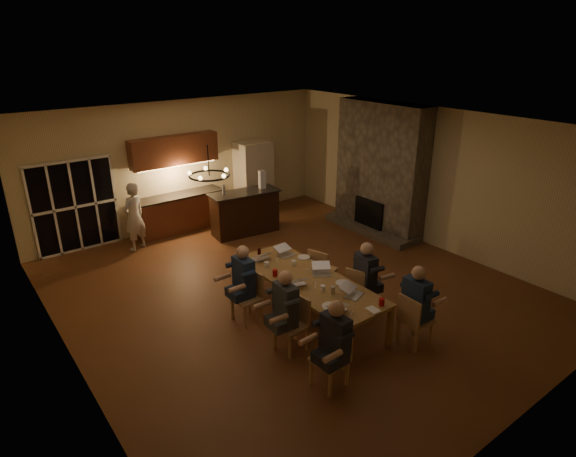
# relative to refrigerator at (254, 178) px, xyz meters

# --- Properties ---
(floor) EXTENTS (9.00, 9.00, 0.00)m
(floor) POSITION_rel_refrigerator_xyz_m (-1.90, -4.15, -1.00)
(floor) COLOR brown
(floor) RESTS_ON ground
(back_wall) EXTENTS (8.00, 0.04, 3.20)m
(back_wall) POSITION_rel_refrigerator_xyz_m (-1.90, 0.37, 0.60)
(back_wall) COLOR beige
(back_wall) RESTS_ON ground
(left_wall) EXTENTS (0.04, 9.00, 3.20)m
(left_wall) POSITION_rel_refrigerator_xyz_m (-5.92, -4.15, 0.60)
(left_wall) COLOR beige
(left_wall) RESTS_ON ground
(right_wall) EXTENTS (0.04, 9.00, 3.20)m
(right_wall) POSITION_rel_refrigerator_xyz_m (2.12, -4.15, 0.60)
(right_wall) COLOR beige
(right_wall) RESTS_ON ground
(ceiling) EXTENTS (8.00, 9.00, 0.04)m
(ceiling) POSITION_rel_refrigerator_xyz_m (-1.90, -4.15, 2.22)
(ceiling) COLOR white
(ceiling) RESTS_ON back_wall
(french_doors) EXTENTS (1.86, 0.08, 2.10)m
(french_doors) POSITION_rel_refrigerator_xyz_m (-4.60, 0.32, 0.05)
(french_doors) COLOR black
(french_doors) RESTS_ON ground
(fireplace) EXTENTS (0.58, 2.50, 3.20)m
(fireplace) POSITION_rel_refrigerator_xyz_m (1.80, -2.95, 0.60)
(fireplace) COLOR #696052
(fireplace) RESTS_ON ground
(kitchenette) EXTENTS (2.24, 0.68, 2.40)m
(kitchenette) POSITION_rel_refrigerator_xyz_m (-2.20, 0.05, 0.20)
(kitchenette) COLOR brown
(kitchenette) RESTS_ON ground
(refrigerator) EXTENTS (0.90, 0.68, 2.00)m
(refrigerator) POSITION_rel_refrigerator_xyz_m (0.00, 0.00, 0.00)
(refrigerator) COLOR beige
(refrigerator) RESTS_ON ground
(dining_table) EXTENTS (1.10, 3.00, 0.75)m
(dining_table) POSITION_rel_refrigerator_xyz_m (-2.25, -5.09, -0.62)
(dining_table) COLOR #A67642
(dining_table) RESTS_ON ground
(bar_island) EXTENTS (1.79, 0.87, 1.08)m
(bar_island) POSITION_rel_refrigerator_xyz_m (-1.02, -1.13, -0.46)
(bar_island) COLOR black
(bar_island) RESTS_ON ground
(chair_left_near) EXTENTS (0.48, 0.48, 0.89)m
(chair_left_near) POSITION_rel_refrigerator_xyz_m (-3.15, -6.66, -0.55)
(chair_left_near) COLOR tan
(chair_left_near) RESTS_ON ground
(chair_left_mid) EXTENTS (0.47, 0.47, 0.89)m
(chair_left_mid) POSITION_rel_refrigerator_xyz_m (-3.07, -5.67, -0.55)
(chair_left_mid) COLOR tan
(chair_left_mid) RESTS_ON ground
(chair_left_far) EXTENTS (0.47, 0.47, 0.89)m
(chair_left_far) POSITION_rel_refrigerator_xyz_m (-3.17, -4.54, -0.55)
(chair_left_far) COLOR tan
(chair_left_far) RESTS_ON ground
(chair_right_near) EXTENTS (0.45, 0.45, 0.89)m
(chair_right_near) POSITION_rel_refrigerator_xyz_m (-1.39, -6.74, -0.55)
(chair_right_near) COLOR tan
(chair_right_near) RESTS_ON ground
(chair_right_mid) EXTENTS (0.56, 0.56, 0.89)m
(chair_right_mid) POSITION_rel_refrigerator_xyz_m (-1.38, -5.51, -0.55)
(chair_right_mid) COLOR tan
(chair_right_mid) RESTS_ON ground
(chair_right_far) EXTENTS (0.55, 0.55, 0.89)m
(chair_right_far) POSITION_rel_refrigerator_xyz_m (-1.40, -4.51, -0.55)
(chair_right_far) COLOR tan
(chair_right_far) RESTS_ON ground
(person_left_near) EXTENTS (0.62, 0.62, 1.38)m
(person_left_near) POSITION_rel_refrigerator_xyz_m (-3.12, -6.72, -0.31)
(person_left_near) COLOR #23262D
(person_left_near) RESTS_ON ground
(person_right_near) EXTENTS (0.62, 0.62, 1.38)m
(person_right_near) POSITION_rel_refrigerator_xyz_m (-1.42, -6.72, -0.31)
(person_right_near) COLOR #1F324D
(person_right_near) RESTS_ON ground
(person_left_mid) EXTENTS (0.63, 0.63, 1.38)m
(person_left_mid) POSITION_rel_refrigerator_xyz_m (-3.13, -5.61, -0.31)
(person_left_mid) COLOR #393F43
(person_left_mid) RESTS_ON ground
(person_right_mid) EXTENTS (0.70, 0.70, 1.38)m
(person_right_mid) POSITION_rel_refrigerator_xyz_m (-1.40, -5.61, -0.31)
(person_right_mid) COLOR #23262D
(person_right_mid) RESTS_ON ground
(person_left_far) EXTENTS (0.61, 0.61, 1.38)m
(person_left_far) POSITION_rel_refrigerator_xyz_m (-3.15, -4.44, -0.31)
(person_left_far) COLOR #1F324D
(person_left_far) RESTS_ON ground
(standing_person) EXTENTS (0.69, 0.58, 1.59)m
(standing_person) POSITION_rel_refrigerator_xyz_m (-3.55, -0.43, -0.20)
(standing_person) COLOR beige
(standing_person) RESTS_ON ground
(chandelier) EXTENTS (0.60, 0.60, 0.03)m
(chandelier) POSITION_rel_refrigerator_xyz_m (-3.80, -4.66, 1.75)
(chandelier) COLOR black
(chandelier) RESTS_ON ceiling
(laptop_a) EXTENTS (0.40, 0.37, 0.23)m
(laptop_a) POSITION_rel_refrigerator_xyz_m (-2.55, -6.10, -0.14)
(laptop_a) COLOR silver
(laptop_a) RESTS_ON dining_table
(laptop_b) EXTENTS (0.40, 0.38, 0.23)m
(laptop_b) POSITION_rel_refrigerator_xyz_m (-2.03, -5.98, -0.14)
(laptop_b) COLOR silver
(laptop_b) RESTS_ON dining_table
(laptop_c) EXTENTS (0.39, 0.36, 0.23)m
(laptop_c) POSITION_rel_refrigerator_xyz_m (-2.54, -5.11, -0.14)
(laptop_c) COLOR silver
(laptop_c) RESTS_ON dining_table
(laptop_d) EXTENTS (0.42, 0.41, 0.23)m
(laptop_d) POSITION_rel_refrigerator_xyz_m (-1.96, -5.10, -0.14)
(laptop_d) COLOR silver
(laptop_d) RESTS_ON dining_table
(laptop_e) EXTENTS (0.32, 0.28, 0.23)m
(laptop_e) POSITION_rel_refrigerator_xyz_m (-2.46, -3.93, -0.14)
(laptop_e) COLOR silver
(laptop_e) RESTS_ON dining_table
(laptop_f) EXTENTS (0.35, 0.31, 0.23)m
(laptop_f) POSITION_rel_refrigerator_xyz_m (-1.98, -4.11, -0.14)
(laptop_f) COLOR silver
(laptop_f) RESTS_ON dining_table
(mug_front) EXTENTS (0.08, 0.08, 0.10)m
(mug_front) POSITION_rel_refrigerator_xyz_m (-2.33, -5.56, -0.20)
(mug_front) COLOR white
(mug_front) RESTS_ON dining_table
(mug_mid) EXTENTS (0.09, 0.09, 0.10)m
(mug_mid) POSITION_rel_refrigerator_xyz_m (-2.13, -4.53, -0.20)
(mug_mid) COLOR white
(mug_mid) RESTS_ON dining_table
(mug_back) EXTENTS (0.09, 0.09, 0.10)m
(mug_back) POSITION_rel_refrigerator_xyz_m (-2.57, -4.29, -0.20)
(mug_back) COLOR white
(mug_back) RESTS_ON dining_table
(redcup_near) EXTENTS (0.09, 0.09, 0.12)m
(redcup_near) POSITION_rel_refrigerator_xyz_m (-1.91, -6.45, -0.19)
(redcup_near) COLOR #AC0C0B
(redcup_near) RESTS_ON dining_table
(redcup_mid) EXTENTS (0.09, 0.09, 0.12)m
(redcup_mid) POSITION_rel_refrigerator_xyz_m (-2.65, -4.66, -0.19)
(redcup_mid) COLOR #AC0C0B
(redcup_mid) RESTS_ON dining_table
(can_silver) EXTENTS (0.07, 0.07, 0.12)m
(can_silver) POSITION_rel_refrigerator_xyz_m (-2.25, -5.71, -0.19)
(can_silver) COLOR #B2B2B7
(can_silver) RESTS_ON dining_table
(can_cola) EXTENTS (0.07, 0.07, 0.12)m
(can_cola) POSITION_rel_refrigerator_xyz_m (-2.37, -3.76, -0.19)
(can_cola) COLOR #3F0F0C
(can_cola) RESTS_ON dining_table
(can_right) EXTENTS (0.07, 0.07, 0.12)m
(can_right) POSITION_rel_refrigerator_xyz_m (-1.91, -4.87, -0.19)
(can_right) COLOR #B2B2B7
(can_right) RESTS_ON dining_table
(plate_near) EXTENTS (0.26, 0.26, 0.02)m
(plate_near) POSITION_rel_refrigerator_xyz_m (-1.90, -5.58, -0.24)
(plate_near) COLOR white
(plate_near) RESTS_ON dining_table
(plate_left) EXTENTS (0.26, 0.26, 0.02)m
(plate_left) POSITION_rel_refrigerator_xyz_m (-2.57, -6.01, -0.24)
(plate_left) COLOR white
(plate_left) RESTS_ON dining_table
(plate_far) EXTENTS (0.24, 0.24, 0.02)m
(plate_far) POSITION_rel_refrigerator_xyz_m (-1.78, -4.39, -0.24)
(plate_far) COLOR white
(plate_far) RESTS_ON dining_table
(notepad) EXTENTS (0.16, 0.22, 0.01)m
(notepad) POSITION_rel_refrigerator_xyz_m (-2.11, -6.47, -0.24)
(notepad) COLOR white
(notepad) RESTS_ON dining_table
(bar_bottle) EXTENTS (0.07, 0.07, 0.24)m
(bar_bottle) POSITION_rel_refrigerator_xyz_m (-1.52, -1.00, 0.20)
(bar_bottle) COLOR #99999E
(bar_bottle) RESTS_ON bar_island
(bar_blender) EXTENTS (0.17, 0.17, 0.45)m
(bar_blender) POSITION_rel_refrigerator_xyz_m (-0.49, -1.14, 0.31)
(bar_blender) COLOR silver
(bar_blender) RESTS_ON bar_island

